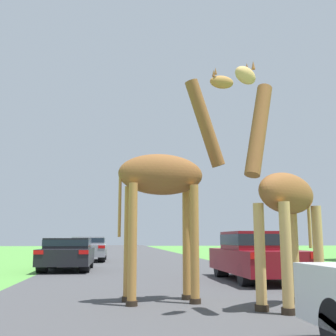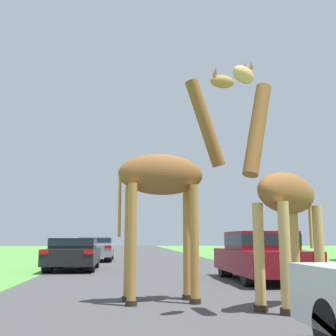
# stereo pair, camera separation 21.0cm
# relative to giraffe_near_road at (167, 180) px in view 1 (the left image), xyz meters

# --- Properties ---
(road) EXTENTS (8.38, 120.00, 0.00)m
(road) POSITION_rel_giraffe_near_road_xyz_m (0.32, 20.46, -2.49)
(road) COLOR #424244
(road) RESTS_ON ground
(giraffe_near_road) EXTENTS (2.63, 0.96, 5.10)m
(giraffe_near_road) POSITION_rel_giraffe_near_road_xyz_m (0.00, 0.00, 0.00)
(giraffe_near_road) COLOR #B77F3D
(giraffe_near_road) RESTS_ON ground
(giraffe_companion) EXTENTS (2.28, 2.05, 4.44)m
(giraffe_companion) POSITION_rel_giraffe_near_road_xyz_m (2.12, -1.07, -0.48)
(giraffe_companion) COLOR tan
(giraffe_companion) RESTS_ON ground
(car_queue_right) EXTENTS (1.95, 4.77, 1.50)m
(car_queue_right) POSITION_rel_giraffe_near_road_xyz_m (3.29, 4.13, -1.71)
(car_queue_right) COLOR maroon
(car_queue_right) RESTS_ON ground
(car_queue_left) EXTENTS (1.99, 4.80, 1.39)m
(car_queue_left) POSITION_rel_giraffe_near_road_xyz_m (-2.62, 16.62, -1.74)
(car_queue_left) COLOR gray
(car_queue_left) RESTS_ON ground
(car_far_ahead) EXTENTS (1.96, 4.34, 1.30)m
(car_far_ahead) POSITION_rel_giraffe_near_road_xyz_m (-3.02, 9.26, -1.79)
(car_far_ahead) COLOR black
(car_far_ahead) RESTS_ON ground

